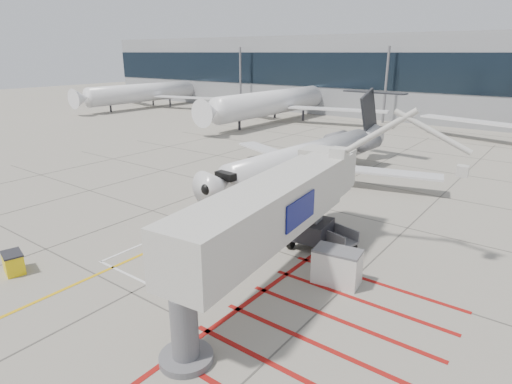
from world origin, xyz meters
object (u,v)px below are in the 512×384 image
Objects in this scene: regional_jet at (293,145)px; jet_bridge at (266,222)px; pushback_tug at (208,237)px; spill_bin at (13,263)px.

jet_bridge is at bearing -58.34° from regional_jet.
jet_bridge reaches higher than pushback_tug.
regional_jet is 1.59× the size of jet_bridge.
spill_bin is (-11.49, -6.62, -2.96)m from jet_bridge.
jet_bridge is 7.39× the size of pushback_tug.
regional_jet reaches higher than jet_bridge.
regional_jet is 11.73× the size of pushback_tug.
jet_bridge reaches higher than spill_bin.
pushback_tug is at bearing 156.00° from jet_bridge.
spill_bin is at bearing -101.45° from pushback_tug.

